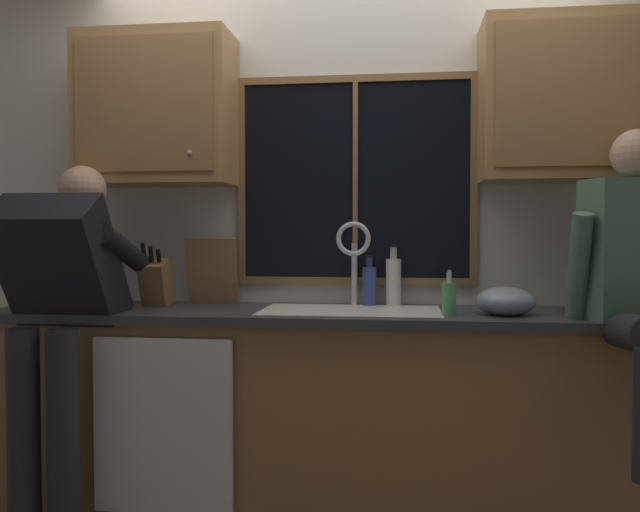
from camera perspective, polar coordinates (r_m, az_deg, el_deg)
back_wall at (r=3.32m, az=2.47°, el=2.12°), size 5.53×0.12×2.55m
window_glass at (r=3.26m, az=3.08°, el=6.52°), size 1.10×0.02×0.95m
window_frame_top at (r=3.32m, az=3.08°, el=15.03°), size 1.17×0.02×0.04m
window_frame_bottom at (r=3.24m, az=3.05°, el=-2.17°), size 1.17×0.02×0.04m
window_frame_left at (r=3.34m, az=-6.77°, el=6.40°), size 0.03×0.02×0.95m
window_frame_right at (r=3.26m, az=13.14°, el=6.48°), size 0.03×0.02×0.95m
window_mullion_center at (r=3.24m, az=3.06°, el=6.54°), size 0.02×0.02×0.95m
lower_cabinet_run at (r=3.08m, az=1.90°, el=-13.59°), size 3.13×0.58×0.88m
countertop at (r=2.97m, az=1.87°, el=-5.11°), size 3.19×0.62×0.04m
dishwasher_front at (r=2.93m, az=-13.40°, el=-14.08°), size 0.60×0.02×0.74m
upper_cabinet_left at (r=3.35m, az=-13.91°, el=12.13°), size 0.74×0.36×0.72m
upper_cabinet_right at (r=3.21m, az=20.40°, el=12.50°), size 0.74×0.36×0.72m
sink at (r=2.99m, az=2.66°, el=-6.58°), size 0.80×0.46×0.21m
faucet at (r=3.13m, az=3.06°, el=0.27°), size 0.18×0.09×0.40m
person_standing at (r=3.01m, az=-21.54°, el=-3.90°), size 0.53×0.68×1.57m
knife_block at (r=3.23m, az=-13.99°, el=-2.30°), size 0.12×0.18×0.32m
cutting_board at (r=3.30m, az=-9.30°, el=-1.27°), size 0.25×0.09×0.33m
mixing_bowl at (r=2.92m, az=15.68°, el=-3.79°), size 0.25×0.25×0.13m
soap_dispenser at (r=2.85m, az=11.06°, el=-3.56°), size 0.06×0.07×0.19m
bottle_green_glass at (r=3.17m, az=4.27°, el=-2.48°), size 0.07×0.07×0.24m
bottle_tall_clear at (r=3.17m, az=6.35°, el=-2.12°), size 0.07×0.07×0.29m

